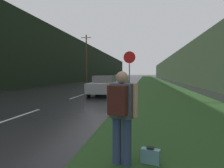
# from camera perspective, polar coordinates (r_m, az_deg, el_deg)

# --- Properties ---
(grass_verge) EXTENTS (6.00, 240.00, 0.02)m
(grass_verge) POSITION_cam_1_polar(r_m,az_deg,el_deg) (42.14, 11.49, 0.59)
(grass_verge) COLOR #26471E
(grass_verge) RESTS_ON ground_plane
(lane_stripe_b) EXTENTS (0.12, 3.00, 0.01)m
(lane_stripe_b) POSITION_cam_1_polar(r_m,az_deg,el_deg) (9.10, -24.82, -8.25)
(lane_stripe_b) COLOR silver
(lane_stripe_b) RESTS_ON ground_plane
(lane_stripe_c) EXTENTS (0.12, 3.00, 0.01)m
(lane_stripe_c) POSITION_cam_1_polar(r_m,az_deg,el_deg) (15.33, -9.94, -3.53)
(lane_stripe_c) COLOR silver
(lane_stripe_c) RESTS_ON ground_plane
(lane_stripe_d) EXTENTS (0.12, 3.00, 0.01)m
(lane_stripe_d) POSITION_cam_1_polar(r_m,az_deg,el_deg) (22.03, -3.91, -1.52)
(lane_stripe_d) COLOR silver
(lane_stripe_d) RESTS_ON ground_plane
(lane_stripe_e) EXTENTS (0.12, 3.00, 0.01)m
(lane_stripe_e) POSITION_cam_1_polar(r_m,az_deg,el_deg) (28.87, -0.72, -0.44)
(lane_stripe_e) COLOR silver
(lane_stripe_e) RESTS_ON ground_plane
(treeline_far_side) EXTENTS (2.00, 140.00, 8.90)m
(treeline_far_side) POSITION_cam_1_polar(r_m,az_deg,el_deg) (54.17, -6.38, 5.85)
(treeline_far_side) COLOR black
(treeline_far_side) RESTS_ON ground_plane
(treeline_near_side) EXTENTS (2.00, 140.00, 6.42)m
(treeline_near_side) POSITION_cam_1_polar(r_m,az_deg,el_deg) (52.64, 17.68, 4.46)
(treeline_near_side) COLOR black
(treeline_near_side) RESTS_ON ground_plane
(utility_pole_far) EXTENTS (1.80, 0.24, 8.72)m
(utility_pole_far) POSITION_cam_1_polar(r_m,az_deg,el_deg) (36.73, -7.34, 7.28)
(utility_pole_far) COLOR #4C3823
(utility_pole_far) RESTS_ON ground_plane
(stop_sign) EXTENTS (0.76, 0.07, 3.15)m
(stop_sign) POSITION_cam_1_polar(r_m,az_deg,el_deg) (12.82, 4.99, 4.07)
(stop_sign) COLOR slate
(stop_sign) RESTS_ON ground_plane
(hitchhiker_with_backpack) EXTENTS (0.60, 0.50, 1.78)m
(hitchhiker_with_backpack) POSITION_cam_1_polar(r_m,az_deg,el_deg) (3.74, 2.64, -8.03)
(hitchhiker_with_backpack) COLOR navy
(hitchhiker_with_backpack) RESTS_ON ground_plane
(suitcase) EXTENTS (0.38, 0.23, 0.34)m
(suitcase) POSITION_cam_1_polar(r_m,az_deg,el_deg) (4.11, 10.93, -19.63)
(suitcase) COLOR #6093A8
(suitcase) RESTS_ON ground_plane
(car_passing_near) EXTENTS (1.96, 4.66, 1.55)m
(car_passing_near) POSITION_cam_1_polar(r_m,az_deg,el_deg) (16.14, -2.24, -0.42)
(car_passing_near) COLOR #9E9EA3
(car_passing_near) RESTS_ON ground_plane
(car_passing_far) EXTENTS (2.04, 4.45, 1.42)m
(car_passing_far) POSITION_cam_1_polar(r_m,az_deg,el_deg) (28.80, 2.90, 0.97)
(car_passing_far) COLOR #9E9EA3
(car_passing_far) RESTS_ON ground_plane
(car_oncoming) EXTENTS (2.04, 4.42, 1.49)m
(car_oncoming) POSITION_cam_1_polar(r_m,az_deg,el_deg) (52.66, 1.89, 1.93)
(car_oncoming) COLOR #BCBCBC
(car_oncoming) RESTS_ON ground_plane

